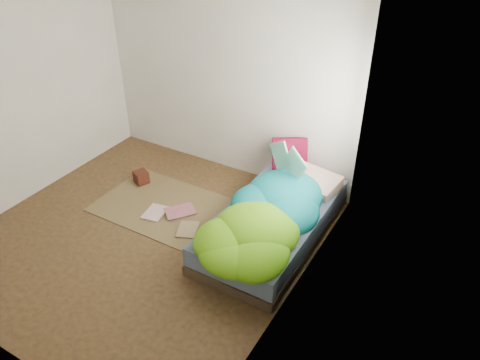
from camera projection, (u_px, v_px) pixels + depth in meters
name	position (u px, v px, depth m)	size (l,w,h in m)	color
ground	(145.00, 236.00, 5.19)	(3.50, 3.50, 0.00)	#3C2917
room_walls	(127.00, 100.00, 4.31)	(3.54, 3.54, 2.62)	silver
bed	(273.00, 224.00, 5.11)	(1.00, 2.00, 0.34)	#3D2D21
duvet	(264.00, 209.00, 4.76)	(0.96, 1.84, 0.34)	#08617C
rug	(165.00, 207.00, 5.65)	(1.60, 1.10, 0.01)	brown
pillow_floral	(312.00, 181.00, 5.39)	(0.62, 0.39, 0.14)	silver
pillow_magenta	(290.00, 155.00, 5.62)	(0.41, 0.13, 0.41)	#460421
open_book	(287.00, 152.00, 5.10)	(0.49, 0.11, 0.30)	green
wooden_box	(141.00, 177.00, 6.05)	(0.16, 0.16, 0.16)	#39120C
floor_book_a	(147.00, 211.00, 5.55)	(0.23, 0.31, 0.02)	silver
floor_book_b	(177.00, 206.00, 5.63)	(0.25, 0.34, 0.03)	#BA6B72
floor_book_c	(178.00, 229.00, 5.27)	(0.22, 0.30, 0.02)	tan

